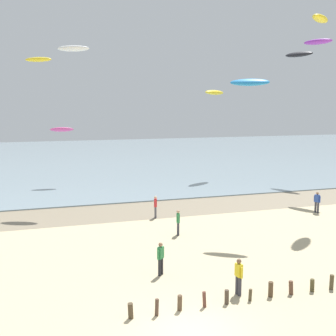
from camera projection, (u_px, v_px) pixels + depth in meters
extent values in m
plane|color=#C6B58C|center=(190.00, 332.00, 16.30)|extent=(160.00, 160.00, 0.00)
cube|color=gray|center=(107.00, 213.00, 34.37)|extent=(120.00, 5.90, 0.01)
cube|color=#7F939E|center=(68.00, 158.00, 70.18)|extent=(160.00, 70.00, 0.10)
cylinder|color=#4D3E2C|center=(131.00, 311.00, 17.28)|extent=(0.24, 0.24, 0.67)
cylinder|color=brown|center=(157.00, 307.00, 17.53)|extent=(0.19, 0.19, 0.72)
cylinder|color=brown|center=(180.00, 303.00, 17.96)|extent=(0.20, 0.23, 0.69)
cylinder|color=brown|center=(204.00, 299.00, 18.28)|extent=(0.18, 0.18, 0.69)
cylinder|color=#493C30|center=(227.00, 297.00, 18.57)|extent=(0.19, 0.19, 0.63)
cylinder|color=brown|center=(250.00, 295.00, 18.88)|extent=(0.16, 0.17, 0.54)
cylinder|color=brown|center=(271.00, 289.00, 19.26)|extent=(0.23, 0.24, 0.71)
cylinder|color=brown|center=(291.00, 288.00, 19.52)|extent=(0.22, 0.22, 0.64)
cylinder|color=#4A4428|center=(312.00, 285.00, 19.82)|extent=(0.22, 0.21, 0.60)
cylinder|color=brown|center=(332.00, 282.00, 20.05)|extent=(0.21, 0.20, 0.70)
cylinder|color=#4C4C56|center=(155.00, 212.00, 32.76)|extent=(0.16, 0.16, 0.88)
cylinder|color=#4C4C56|center=(156.00, 212.00, 32.98)|extent=(0.16, 0.16, 0.88)
cube|color=red|center=(155.00, 203.00, 32.76)|extent=(0.31, 0.41, 0.60)
sphere|color=beige|center=(155.00, 197.00, 32.70)|extent=(0.22, 0.22, 0.22)
cylinder|color=red|center=(155.00, 204.00, 32.53)|extent=(0.09, 0.09, 0.52)
cylinder|color=red|center=(156.00, 203.00, 33.01)|extent=(0.09, 0.09, 0.52)
cylinder|color=#383842|center=(237.00, 285.00, 19.54)|extent=(0.16, 0.16, 0.88)
cylinder|color=#383842|center=(240.00, 287.00, 19.34)|extent=(0.16, 0.16, 0.88)
cube|color=yellow|center=(239.00, 270.00, 19.33)|extent=(0.26, 0.38, 0.60)
sphere|color=brown|center=(239.00, 261.00, 19.27)|extent=(0.22, 0.22, 0.22)
cylinder|color=yellow|center=(236.00, 269.00, 19.56)|extent=(0.09, 0.09, 0.52)
cylinder|color=yellow|center=(242.00, 273.00, 19.12)|extent=(0.09, 0.09, 0.52)
cylinder|color=#232328|center=(160.00, 267.00, 21.64)|extent=(0.16, 0.16, 0.88)
cylinder|color=#232328|center=(162.00, 266.00, 21.84)|extent=(0.16, 0.16, 0.88)
cube|color=#338C4C|center=(161.00, 253.00, 21.63)|extent=(0.41, 0.41, 0.60)
sphere|color=#9E7051|center=(161.00, 245.00, 21.57)|extent=(0.22, 0.22, 0.22)
cylinder|color=#338C4C|center=(158.00, 255.00, 21.43)|extent=(0.09, 0.09, 0.52)
cylinder|color=#338C4C|center=(163.00, 252.00, 21.85)|extent=(0.09, 0.09, 0.52)
cylinder|color=#383842|center=(316.00, 207.00, 34.50)|extent=(0.16, 0.16, 0.88)
cylinder|color=#383842|center=(318.00, 208.00, 34.33)|extent=(0.16, 0.16, 0.88)
cube|color=#2D4CA5|center=(317.00, 198.00, 34.31)|extent=(0.35, 0.42, 0.60)
sphere|color=#9E7051|center=(317.00, 193.00, 34.25)|extent=(0.22, 0.22, 0.22)
cylinder|color=#2D4CA5|center=(314.00, 199.00, 34.49)|extent=(0.09, 0.09, 0.52)
cylinder|color=#2D4CA5|center=(320.00, 199.00, 34.14)|extent=(0.09, 0.09, 0.52)
cylinder|color=#383842|center=(178.00, 228.00, 28.58)|extent=(0.16, 0.16, 0.88)
cylinder|color=#383842|center=(178.00, 229.00, 28.36)|extent=(0.16, 0.16, 0.88)
cube|color=#338C4C|center=(178.00, 218.00, 28.36)|extent=(0.32, 0.41, 0.60)
sphere|color=tan|center=(178.00, 212.00, 28.30)|extent=(0.22, 0.22, 0.22)
cylinder|color=#338C4C|center=(178.00, 218.00, 28.61)|extent=(0.09, 0.09, 0.52)
cylinder|color=#338C4C|center=(178.00, 219.00, 28.13)|extent=(0.09, 0.09, 0.52)
ellipsoid|color=yellow|center=(214.00, 92.00, 50.18)|extent=(3.53, 2.85, 0.67)
ellipsoid|color=#2384D1|center=(250.00, 82.00, 28.50)|extent=(2.71, 2.18, 0.70)
ellipsoid|color=#E54C99|center=(62.00, 129.00, 45.62)|extent=(2.54, 1.09, 0.69)
ellipsoid|color=purple|center=(318.00, 42.00, 40.83)|extent=(2.17, 3.02, 0.61)
ellipsoid|color=white|center=(73.00, 48.00, 36.37)|extent=(2.96, 2.02, 0.63)
ellipsoid|color=yellow|center=(320.00, 19.00, 32.39)|extent=(2.94, 2.76, 0.60)
ellipsoid|color=black|center=(299.00, 54.00, 48.20)|extent=(2.58, 3.56, 0.91)
ellipsoid|color=yellow|center=(38.00, 59.00, 33.74)|extent=(2.32, 1.81, 0.40)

